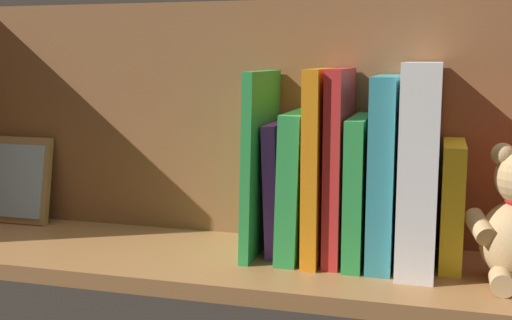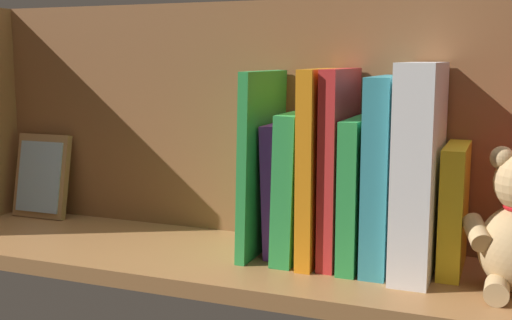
# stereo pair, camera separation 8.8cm
# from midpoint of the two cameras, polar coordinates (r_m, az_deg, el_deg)

# --- Properties ---
(ground_plane) EXTENTS (1.06, 0.26, 0.02)m
(ground_plane) POSITION_cam_midpoint_polar(r_m,az_deg,el_deg) (0.91, -2.79, -9.05)
(ground_plane) COLOR #9E6B3D
(shelf_back_panel) EXTENTS (1.06, 0.02, 0.35)m
(shelf_back_panel) POSITION_cam_midpoint_polar(r_m,az_deg,el_deg) (0.97, -0.81, 3.47)
(shelf_back_panel) COLOR brown
(shelf_back_panel) RESTS_ON ground_plane
(book_2) EXTENTS (0.03, 0.12, 0.16)m
(book_2) POSITION_cam_midpoint_polar(r_m,az_deg,el_deg) (0.88, 14.16, -3.77)
(book_2) COLOR yellow
(book_2) RESTS_ON ground_plane
(dictionary_thick_white) EXTENTS (0.05, 0.16, 0.27)m
(dictionary_thick_white) POSITION_cam_midpoint_polar(r_m,az_deg,el_deg) (0.85, 11.37, -0.55)
(dictionary_thick_white) COLOR white
(dictionary_thick_white) RESTS_ON ground_plane
(book_3) EXTENTS (0.03, 0.15, 0.25)m
(book_3) POSITION_cam_midpoint_polar(r_m,az_deg,el_deg) (0.86, 8.44, -0.91)
(book_3) COLOR teal
(book_3) RESTS_ON ground_plane
(book_4) EXTENTS (0.02, 0.15, 0.19)m
(book_4) POSITION_cam_midpoint_polar(r_m,az_deg,el_deg) (0.87, 6.25, -2.55)
(book_4) COLOR green
(book_4) RESTS_ON ground_plane
(book_5) EXTENTS (0.02, 0.14, 0.26)m
(book_5) POSITION_cam_midpoint_polar(r_m,az_deg,el_deg) (0.87, 4.51, -0.41)
(book_5) COLOR red
(book_5) RESTS_ON ground_plane
(book_6) EXTENTS (0.02, 0.15, 0.26)m
(book_6) POSITION_cam_midpoint_polar(r_m,az_deg,el_deg) (0.88, 2.77, -0.38)
(book_6) COLOR orange
(book_6) RESTS_ON ground_plane
(book_7) EXTENTS (0.03, 0.15, 0.20)m
(book_7) POSITION_cam_midpoint_polar(r_m,az_deg,el_deg) (0.89, 0.92, -2.11)
(book_7) COLOR green
(book_7) RESTS_ON ground_plane
(book_8) EXTENTS (0.03, 0.12, 0.18)m
(book_8) POSITION_cam_midpoint_polar(r_m,az_deg,el_deg) (0.91, -0.61, -2.38)
(book_8) COLOR purple
(book_8) RESTS_ON ground_plane
(book_9) EXTENTS (0.02, 0.15, 0.25)m
(book_9) POSITION_cam_midpoint_polar(r_m,az_deg,el_deg) (0.90, -2.22, -0.26)
(book_9) COLOR green
(book_9) RESTS_ON ground_plane
(picture_frame_leaning) EXTENTS (0.10, 0.04, 0.14)m
(picture_frame_leaning) POSITION_cam_midpoint_polar(r_m,az_deg,el_deg) (1.15, -22.01, -1.69)
(picture_frame_leaning) COLOR #A87A4C
(picture_frame_leaning) RESTS_ON ground_plane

